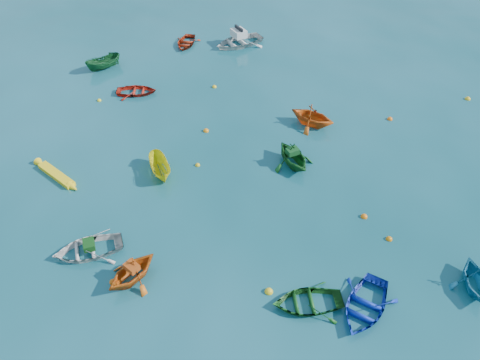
% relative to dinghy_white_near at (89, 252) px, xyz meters
% --- Properties ---
extents(ground, '(160.00, 160.00, 0.00)m').
position_rel_dinghy_white_near_xyz_m(ground, '(5.96, 1.46, 0.00)').
color(ground, '#094047').
rests_on(ground, ground).
extents(dinghy_white_near, '(4.07, 3.78, 0.69)m').
position_rel_dinghy_white_near_xyz_m(dinghy_white_near, '(0.00, 0.00, 0.00)').
color(dinghy_white_near, beige).
rests_on(dinghy_white_near, ground).
extents(dinghy_blue_se, '(3.27, 3.92, 0.70)m').
position_rel_dinghy_white_near_xyz_m(dinghy_blue_se, '(13.16, 0.06, 0.00)').
color(dinghy_blue_se, '#0D29AB').
rests_on(dinghy_blue_se, ground).
extents(dinghy_orange_w, '(3.17, 3.34, 1.38)m').
position_rel_dinghy_white_near_xyz_m(dinghy_orange_w, '(2.76, -0.94, 0.00)').
color(dinghy_orange_w, '#D55F14').
rests_on(dinghy_orange_w, ground).
extents(sampan_yellow_mid, '(2.39, 2.81, 1.05)m').
position_rel_dinghy_white_near_xyz_m(sampan_yellow_mid, '(1.28, 6.32, 0.00)').
color(sampan_yellow_mid, yellow).
rests_on(sampan_yellow_mid, ground).
extents(dinghy_green_e, '(3.67, 3.14, 0.64)m').
position_rel_dinghy_white_near_xyz_m(dinghy_green_e, '(10.72, -0.34, 0.00)').
color(dinghy_green_e, '#124D17').
rests_on(dinghy_green_e, ground).
extents(dinghy_cyan_se, '(2.51, 2.80, 1.32)m').
position_rel_dinghy_white_near_xyz_m(dinghy_cyan_se, '(17.87, 2.43, 0.00)').
color(dinghy_cyan_se, '#16688D').
rests_on(dinghy_cyan_se, ground).
extents(dinghy_red_nw, '(3.30, 2.74, 0.59)m').
position_rel_dinghy_white_near_xyz_m(dinghy_red_nw, '(-3.63, 14.10, 0.00)').
color(dinghy_red_nw, '#B21D0E').
rests_on(dinghy_red_nw, ground).
extents(dinghy_green_n, '(3.71, 3.77, 1.50)m').
position_rel_dinghy_white_near_xyz_m(dinghy_green_n, '(8.52, 8.99, 0.00)').
color(dinghy_green_n, '#13551C').
rests_on(dinghy_green_n, ground).
extents(dinghy_red_far, '(2.26, 3.04, 0.61)m').
position_rel_dinghy_white_near_xyz_m(dinghy_red_far, '(-2.74, 22.30, 0.00)').
color(dinghy_red_far, '#A6260D').
rests_on(dinghy_red_far, ground).
extents(dinghy_orange_far, '(3.58, 3.31, 1.56)m').
position_rel_dinghy_white_near_xyz_m(dinghy_orange_far, '(9.06, 13.32, 0.00)').
color(dinghy_orange_far, '#C75212').
rests_on(dinghy_orange_far, ground).
extents(sampan_green_far, '(2.56, 2.95, 1.11)m').
position_rel_dinghy_white_near_xyz_m(sampan_green_far, '(-7.50, 16.83, 0.00)').
color(sampan_green_far, '#124E23').
rests_on(sampan_green_far, ground).
extents(kayak_yellow, '(3.49, 2.04, 0.36)m').
position_rel_dinghy_white_near_xyz_m(kayak_yellow, '(-4.43, 4.58, 0.00)').
color(kayak_yellow, yellow).
rests_on(kayak_yellow, ground).
extents(motorboat_white, '(5.10, 5.09, 1.47)m').
position_rel_dinghy_white_near_xyz_m(motorboat_white, '(1.58, 23.38, 0.00)').
color(motorboat_white, silver).
rests_on(motorboat_white, ground).
extents(tarp_green_a, '(0.81, 0.86, 0.33)m').
position_rel_dinghy_white_near_xyz_m(tarp_green_a, '(0.08, 0.05, 0.51)').
color(tarp_green_a, '#114514').
rests_on(tarp_green_a, dinghy_white_near).
extents(tarp_orange_a, '(0.79, 0.72, 0.31)m').
position_rel_dinghy_white_near_xyz_m(tarp_orange_a, '(2.78, -0.90, 0.85)').
color(tarp_orange_a, '#B34412').
rests_on(tarp_orange_a, dinghy_orange_w).
extents(tarp_green_b, '(0.87, 0.85, 0.34)m').
position_rel_dinghy_white_near_xyz_m(tarp_green_b, '(8.45, 9.07, 0.92)').
color(tarp_green_b, '#11471C').
rests_on(tarp_green_b, dinghy_green_n).
extents(buoy_or_a, '(0.31, 0.31, 0.31)m').
position_rel_dinghy_white_near_xyz_m(buoy_or_a, '(1.90, -1.35, 0.00)').
color(buoy_or_a, '#D45A0B').
rests_on(buoy_or_a, ground).
extents(buoy_ye_a, '(0.38, 0.38, 0.38)m').
position_rel_dinghy_white_near_xyz_m(buoy_ye_a, '(8.96, -0.11, 0.00)').
color(buoy_ye_a, yellow).
rests_on(buoy_ye_a, ground).
extents(buoy_or_b, '(0.36, 0.36, 0.36)m').
position_rel_dinghy_white_near_xyz_m(buoy_or_b, '(12.88, 5.67, 0.00)').
color(buoy_or_b, orange).
rests_on(buoy_or_b, ground).
extents(buoy_ye_b, '(0.30, 0.30, 0.30)m').
position_rel_dinghy_white_near_xyz_m(buoy_ye_b, '(-5.80, 12.55, 0.00)').
color(buoy_ye_b, yellow).
rests_on(buoy_ye_b, ground).
extents(buoy_or_c, '(0.37, 0.37, 0.37)m').
position_rel_dinghy_white_near_xyz_m(buoy_or_c, '(2.57, 10.92, 0.00)').
color(buoy_or_c, orange).
rests_on(buoy_or_c, ground).
extents(buoy_ye_c, '(0.30, 0.30, 0.30)m').
position_rel_dinghy_white_near_xyz_m(buoy_ye_c, '(3.10, 7.53, 0.00)').
color(buoy_ye_c, yellow).
rests_on(buoy_ye_c, ground).
extents(buoy_or_d, '(0.32, 0.32, 0.32)m').
position_rel_dinghy_white_near_xyz_m(buoy_or_d, '(14.17, 4.41, 0.00)').
color(buoy_or_d, orange).
rests_on(buoy_or_d, ground).
extents(buoy_ye_d, '(0.34, 0.34, 0.34)m').
position_rel_dinghy_white_near_xyz_m(buoy_ye_d, '(1.53, 16.29, 0.00)').
color(buoy_ye_d, yellow).
rests_on(buoy_ye_d, ground).
extents(buoy_or_e, '(0.36, 0.36, 0.36)m').
position_rel_dinghy_white_near_xyz_m(buoy_or_e, '(14.06, 15.20, 0.00)').
color(buoy_or_e, orange).
rests_on(buoy_or_e, ground).
extents(buoy_ye_e, '(0.38, 0.38, 0.38)m').
position_rel_dinghy_white_near_xyz_m(buoy_ye_e, '(19.37, 19.11, 0.00)').
color(buoy_ye_e, yellow).
rests_on(buoy_ye_e, ground).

